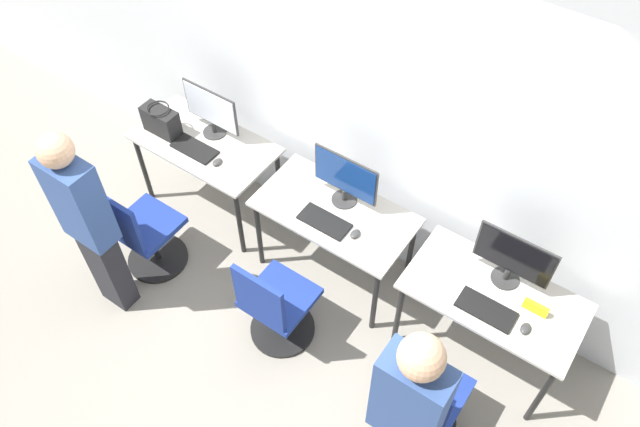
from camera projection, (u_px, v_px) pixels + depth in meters
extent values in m
plane|color=gray|center=(311.00, 297.00, 4.83)|extent=(20.00, 20.00, 0.00)
cube|color=silver|center=(372.00, 107.00, 4.14)|extent=(12.00, 0.05, 2.80)
cube|color=#BCB7AD|center=(204.00, 143.00, 4.88)|extent=(1.14, 0.61, 0.02)
cylinder|color=black|center=(144.00, 168.00, 5.22)|extent=(0.04, 0.04, 0.72)
cylinder|color=black|center=(240.00, 223.00, 4.84)|extent=(0.04, 0.04, 0.72)
cylinder|color=black|center=(185.00, 134.00, 5.48)|extent=(0.04, 0.04, 0.72)
cylinder|color=black|center=(279.00, 184.00, 5.11)|extent=(0.04, 0.04, 0.72)
cylinder|color=#2D2D2D|center=(215.00, 132.00, 4.93)|extent=(0.19, 0.19, 0.01)
cylinder|color=#2D2D2D|center=(214.00, 127.00, 4.89)|extent=(0.04, 0.04, 0.09)
cube|color=#2D2D2D|center=(211.00, 107.00, 4.74)|extent=(0.51, 0.01, 0.33)
cube|color=silver|center=(210.00, 108.00, 4.73)|extent=(0.48, 0.01, 0.30)
cube|color=black|center=(195.00, 149.00, 4.80)|extent=(0.37, 0.17, 0.02)
ellipsoid|color=#333333|center=(217.00, 162.00, 4.70)|extent=(0.06, 0.09, 0.03)
cylinder|color=black|center=(158.00, 258.00, 5.05)|extent=(0.48, 0.48, 0.03)
cylinder|color=black|center=(153.00, 243.00, 4.89)|extent=(0.04, 0.04, 0.39)
cube|color=navy|center=(147.00, 225.00, 4.72)|extent=(0.44, 0.44, 0.05)
cube|color=navy|center=(119.00, 222.00, 4.42)|extent=(0.40, 0.04, 0.44)
cube|color=#232328|center=(109.00, 267.00, 4.53)|extent=(0.25, 0.16, 0.79)
cube|color=navy|center=(78.00, 201.00, 3.97)|extent=(0.36, 0.20, 0.68)
sphere|color=tan|center=(55.00, 150.00, 3.62)|extent=(0.22, 0.22, 0.22)
cube|color=#BCB7AD|center=(335.00, 212.00, 4.43)|extent=(1.14, 0.61, 0.02)
cylinder|color=black|center=(259.00, 234.00, 4.77)|extent=(0.04, 0.04, 0.72)
cylinder|color=black|center=(375.00, 301.00, 4.39)|extent=(0.04, 0.04, 0.72)
cylinder|color=black|center=(298.00, 194.00, 5.04)|extent=(0.04, 0.04, 0.72)
cylinder|color=black|center=(410.00, 253.00, 4.66)|extent=(0.04, 0.04, 0.72)
cylinder|color=#2D2D2D|center=(344.00, 199.00, 4.48)|extent=(0.19, 0.19, 0.01)
cylinder|color=#2D2D2D|center=(344.00, 195.00, 4.44)|extent=(0.04, 0.04, 0.09)
cube|color=#2D2D2D|center=(346.00, 175.00, 4.29)|extent=(0.51, 0.01, 0.33)
cube|color=navy|center=(345.00, 176.00, 4.28)|extent=(0.48, 0.01, 0.30)
cube|color=black|center=(324.00, 221.00, 4.34)|extent=(0.37, 0.17, 0.02)
ellipsoid|color=#333333|center=(355.00, 234.00, 4.26)|extent=(0.06, 0.09, 0.03)
cylinder|color=black|center=(283.00, 328.00, 4.64)|extent=(0.48, 0.48, 0.03)
cylinder|color=black|center=(281.00, 314.00, 4.48)|extent=(0.04, 0.04, 0.39)
cube|color=navy|center=(280.00, 297.00, 4.31)|extent=(0.44, 0.44, 0.05)
cube|color=navy|center=(259.00, 299.00, 4.01)|extent=(0.40, 0.04, 0.44)
cube|color=#BCB7AD|center=(494.00, 296.00, 3.98)|extent=(1.14, 0.61, 0.02)
cylinder|color=black|center=(398.00, 314.00, 4.32)|extent=(0.04, 0.04, 0.72)
cylinder|color=black|center=(541.00, 396.00, 3.94)|extent=(0.04, 0.04, 0.72)
cylinder|color=black|center=(433.00, 265.00, 4.59)|extent=(0.04, 0.04, 0.72)
cylinder|color=black|center=(569.00, 337.00, 4.21)|extent=(0.04, 0.04, 0.72)
cylinder|color=#2D2D2D|center=(505.00, 278.00, 4.04)|extent=(0.19, 0.19, 0.01)
cylinder|color=#2D2D2D|center=(507.00, 274.00, 4.00)|extent=(0.04, 0.04, 0.09)
cube|color=#2D2D2D|center=(515.00, 255.00, 3.85)|extent=(0.51, 0.01, 0.33)
cube|color=black|center=(514.00, 256.00, 3.85)|extent=(0.48, 0.01, 0.30)
cube|color=black|center=(486.00, 309.00, 3.89)|extent=(0.37, 0.17, 0.02)
ellipsoid|color=#333333|center=(526.00, 329.00, 3.80)|extent=(0.06, 0.09, 0.03)
cylinder|color=black|center=(420.00, 418.00, 4.21)|extent=(0.48, 0.48, 0.03)
cylinder|color=black|center=(424.00, 405.00, 4.04)|extent=(0.04, 0.04, 0.39)
cube|color=navy|center=(429.00, 391.00, 3.87)|extent=(0.44, 0.44, 0.05)
cube|color=navy|center=(418.00, 400.00, 3.58)|extent=(0.40, 0.04, 0.44)
cube|color=navy|center=(410.00, 400.00, 3.11)|extent=(0.36, 0.20, 0.69)
sphere|color=tan|center=(422.00, 357.00, 2.76)|extent=(0.23, 0.23, 0.23)
cube|color=black|center=(161.00, 121.00, 4.86)|extent=(0.30, 0.14, 0.22)
torus|color=black|center=(158.00, 108.00, 4.76)|extent=(0.18, 0.18, 0.01)
cube|color=yellow|center=(536.00, 308.00, 3.86)|extent=(0.16, 0.03, 0.08)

